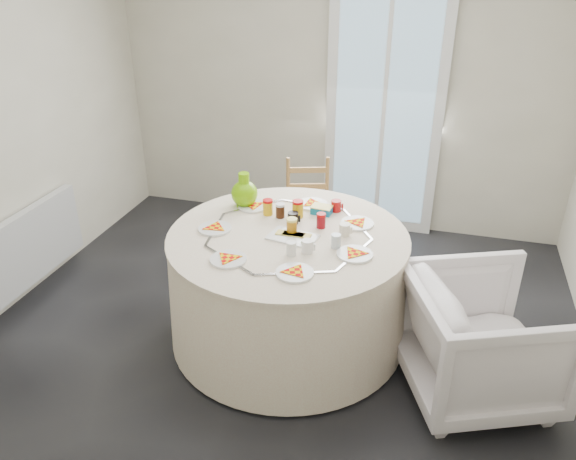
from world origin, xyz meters
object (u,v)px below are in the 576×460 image
(wooden_chair, at_px, (308,206))
(green_pitcher, at_px, (244,192))
(radiator, at_px, (34,243))
(armchair, at_px, (482,337))
(table, at_px, (288,288))

(wooden_chair, relative_size, green_pitcher, 3.61)
(wooden_chair, bearing_deg, radiator, -169.14)
(armchair, bearing_deg, wooden_chair, 23.16)
(radiator, bearing_deg, table, -1.75)
(radiator, height_order, armchair, armchair)
(radiator, xyz_separation_m, table, (1.99, -0.06, -0.01))
(radiator, xyz_separation_m, wooden_chair, (1.86, 1.01, 0.09))
(radiator, xyz_separation_m, green_pitcher, (1.59, 0.27, 0.49))
(table, bearing_deg, wooden_chair, 96.85)
(radiator, xyz_separation_m, armchair, (3.20, -0.28, 0.01))
(radiator, height_order, green_pitcher, green_pitcher)
(armchair, distance_m, green_pitcher, 1.77)
(radiator, bearing_deg, armchair, -4.92)
(wooden_chair, distance_m, armchair, 1.85)
(radiator, height_order, wooden_chair, wooden_chair)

